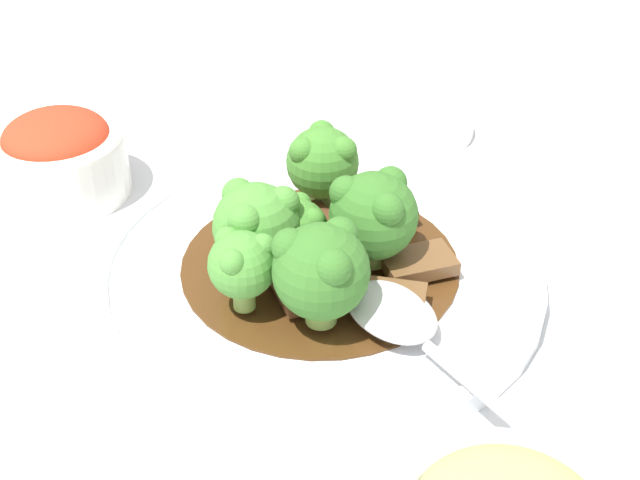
{
  "coord_description": "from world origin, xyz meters",
  "views": [
    {
      "loc": [
        -0.34,
        0.3,
        0.36
      ],
      "look_at": [
        0.0,
        0.0,
        0.03
      ],
      "focal_mm": 50.0,
      "sensor_mm": 36.0,
      "label": 1
    }
  ],
  "objects_px": {
    "side_bowl_kimchi": "(59,155)",
    "broccoli_floret_3": "(242,264)",
    "broccoli_floret_1": "(321,269)",
    "broccoli_floret_0": "(256,224)",
    "broccoli_floret_2": "(298,228)",
    "broccoli_floret_4": "(374,214)",
    "beef_strip_1": "(393,295)",
    "beef_strip_2": "(363,220)",
    "broccoli_floret_5": "(323,161)",
    "beef_strip_4": "(275,229)",
    "main_plate": "(320,270)",
    "sauce_dish": "(424,126)",
    "serving_spoon": "(415,332)",
    "beef_strip_3": "(418,263)",
    "beef_strip_0": "(301,278)"
  },
  "relations": [
    {
      "from": "beef_strip_1",
      "to": "beef_strip_3",
      "type": "distance_m",
      "value": 0.04
    },
    {
      "from": "broccoli_floret_4",
      "to": "sauce_dish",
      "type": "xyz_separation_m",
      "value": [
        0.12,
        -0.17,
        -0.05
      ]
    },
    {
      "from": "broccoli_floret_4",
      "to": "side_bowl_kimchi",
      "type": "relative_size",
      "value": 0.65
    },
    {
      "from": "beef_strip_4",
      "to": "broccoli_floret_3",
      "type": "bearing_deg",
      "value": 126.87
    },
    {
      "from": "main_plate",
      "to": "beef_strip_1",
      "type": "distance_m",
      "value": 0.06
    },
    {
      "from": "beef_strip_0",
      "to": "broccoli_floret_0",
      "type": "xyz_separation_m",
      "value": [
        0.03,
        0.01,
        0.03
      ]
    },
    {
      "from": "beef_strip_3",
      "to": "beef_strip_4",
      "type": "bearing_deg",
      "value": 26.34
    },
    {
      "from": "beef_strip_3",
      "to": "broccoli_floret_0",
      "type": "bearing_deg",
      "value": 48.24
    },
    {
      "from": "beef_strip_2",
      "to": "beef_strip_4",
      "type": "distance_m",
      "value": 0.06
    },
    {
      "from": "broccoli_floret_5",
      "to": "side_bowl_kimchi",
      "type": "xyz_separation_m",
      "value": [
        0.16,
        0.11,
        -0.02
      ]
    },
    {
      "from": "main_plate",
      "to": "beef_strip_4",
      "type": "relative_size",
      "value": 3.77
    },
    {
      "from": "beef_strip_2",
      "to": "broccoli_floret_3",
      "type": "height_order",
      "value": "broccoli_floret_3"
    },
    {
      "from": "broccoli_floret_1",
      "to": "serving_spoon",
      "type": "xyz_separation_m",
      "value": [
        -0.05,
        -0.03,
        -0.03
      ]
    },
    {
      "from": "serving_spoon",
      "to": "side_bowl_kimchi",
      "type": "xyz_separation_m",
      "value": [
        0.3,
        0.06,
        0.01
      ]
    },
    {
      "from": "beef_strip_4",
      "to": "side_bowl_kimchi",
      "type": "height_order",
      "value": "side_bowl_kimchi"
    },
    {
      "from": "beef_strip_2",
      "to": "beef_strip_1",
      "type": "bearing_deg",
      "value": 148.5
    },
    {
      "from": "main_plate",
      "to": "beef_strip_1",
      "type": "height_order",
      "value": "beef_strip_1"
    },
    {
      "from": "beef_strip_3",
      "to": "broccoli_floret_5",
      "type": "height_order",
      "value": "broccoli_floret_5"
    },
    {
      "from": "beef_strip_0",
      "to": "beef_strip_2",
      "type": "xyz_separation_m",
      "value": [
        0.02,
        -0.07,
        -0.0
      ]
    },
    {
      "from": "side_bowl_kimchi",
      "to": "broccoli_floret_3",
      "type": "bearing_deg",
      "value": -178.6
    },
    {
      "from": "beef_strip_2",
      "to": "broccoli_floret_1",
      "type": "xyz_separation_m",
      "value": [
        -0.05,
        0.09,
        0.03
      ]
    },
    {
      "from": "beef_strip_2",
      "to": "broccoli_floret_0",
      "type": "height_order",
      "value": "broccoli_floret_0"
    },
    {
      "from": "broccoli_floret_1",
      "to": "broccoli_floret_2",
      "type": "height_order",
      "value": "broccoli_floret_1"
    },
    {
      "from": "broccoli_floret_3",
      "to": "broccoli_floret_5",
      "type": "height_order",
      "value": "broccoli_floret_5"
    },
    {
      "from": "broccoli_floret_2",
      "to": "broccoli_floret_4",
      "type": "distance_m",
      "value": 0.05
    },
    {
      "from": "beef_strip_2",
      "to": "broccoli_floret_0",
      "type": "bearing_deg",
      "value": 83.31
    },
    {
      "from": "broccoli_floret_1",
      "to": "broccoli_floret_0",
      "type": "bearing_deg",
      "value": -3.57
    },
    {
      "from": "broccoli_floret_2",
      "to": "sauce_dish",
      "type": "distance_m",
      "value": 0.23
    },
    {
      "from": "main_plate",
      "to": "beef_strip_0",
      "type": "height_order",
      "value": "beef_strip_0"
    },
    {
      "from": "beef_strip_4",
      "to": "broccoli_floret_1",
      "type": "height_order",
      "value": "broccoli_floret_1"
    },
    {
      "from": "broccoli_floret_2",
      "to": "broccoli_floret_5",
      "type": "relative_size",
      "value": 0.72
    },
    {
      "from": "broccoli_floret_4",
      "to": "broccoli_floret_5",
      "type": "bearing_deg",
      "value": -16.66
    },
    {
      "from": "serving_spoon",
      "to": "broccoli_floret_2",
      "type": "bearing_deg",
      "value": -0.48
    },
    {
      "from": "beef_strip_2",
      "to": "broccoli_floret_1",
      "type": "bearing_deg",
      "value": 122.06
    },
    {
      "from": "broccoli_floret_0",
      "to": "side_bowl_kimchi",
      "type": "bearing_deg",
      "value": 10.39
    },
    {
      "from": "beef_strip_4",
      "to": "serving_spoon",
      "type": "distance_m",
      "value": 0.13
    },
    {
      "from": "broccoli_floret_2",
      "to": "broccoli_floret_4",
      "type": "height_order",
      "value": "broccoli_floret_4"
    },
    {
      "from": "main_plate",
      "to": "beef_strip_3",
      "type": "distance_m",
      "value": 0.06
    },
    {
      "from": "beef_strip_1",
      "to": "broccoli_floret_3",
      "type": "height_order",
      "value": "broccoli_floret_3"
    },
    {
      "from": "beef_strip_0",
      "to": "broccoli_floret_1",
      "type": "bearing_deg",
      "value": 159.1
    },
    {
      "from": "main_plate",
      "to": "side_bowl_kimchi",
      "type": "distance_m",
      "value": 0.22
    },
    {
      "from": "beef_strip_3",
      "to": "side_bowl_kimchi",
      "type": "distance_m",
      "value": 0.28
    },
    {
      "from": "beef_strip_1",
      "to": "beef_strip_2",
      "type": "xyz_separation_m",
      "value": [
        0.07,
        -0.04,
        -0.0
      ]
    },
    {
      "from": "broccoli_floret_4",
      "to": "sauce_dish",
      "type": "relative_size",
      "value": 0.77
    },
    {
      "from": "main_plate",
      "to": "serving_spoon",
      "type": "xyz_separation_m",
      "value": [
        -0.09,
        0.01,
        0.02
      ]
    },
    {
      "from": "beef_strip_1",
      "to": "broccoli_floret_2",
      "type": "xyz_separation_m",
      "value": [
        0.07,
        0.01,
        0.02
      ]
    },
    {
      "from": "beef_strip_4",
      "to": "broccoli_floret_4",
      "type": "distance_m",
      "value": 0.08
    },
    {
      "from": "broccoli_floret_3",
      "to": "broccoli_floret_5",
      "type": "relative_size",
      "value": 0.89
    },
    {
      "from": "beef_strip_1",
      "to": "broccoli_floret_0",
      "type": "bearing_deg",
      "value": 26.34
    },
    {
      "from": "broccoli_floret_3",
      "to": "broccoli_floret_0",
      "type": "bearing_deg",
      "value": -51.03
    }
  ]
}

